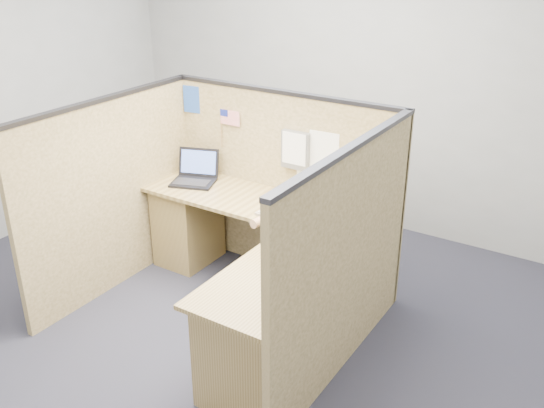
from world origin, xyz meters
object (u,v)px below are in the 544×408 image
Objects in this scene: l_desk at (253,268)px; laptop at (198,174)px; keyboard at (282,217)px; mouse at (276,211)px.

laptop reaches higher than l_desk.
laptop is 1.00m from keyboard.
l_desk is at bearing -48.18° from laptop.
mouse is (0.03, 0.26, 0.36)m from l_desk.
keyboard is at bearing 62.86° from l_desk.
l_desk is 4.89× the size of keyboard.
l_desk is 1.05m from laptop.
laptop is at bearing 167.44° from mouse.
keyboard is 0.09m from mouse.
laptop is at bearing 151.77° from l_desk.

